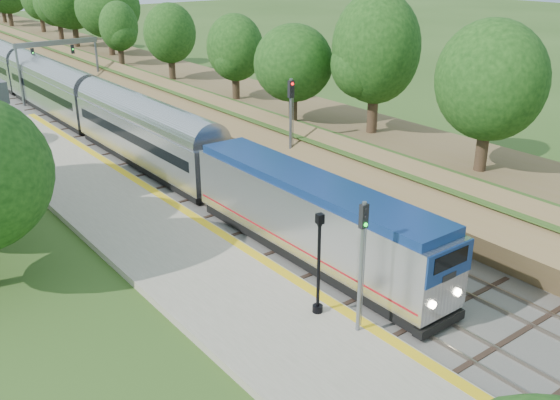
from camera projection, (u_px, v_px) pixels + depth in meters
ground at (529, 385)px, 22.70m from camera, size 320.00×320.00×0.00m
trackbed at (43, 93)px, 67.93m from camera, size 9.50×170.00×0.28m
platform at (185, 259)px, 31.47m from camera, size 6.40×68.00×0.38m
yellow_stripe at (232, 240)px, 33.00m from camera, size 0.55×68.00×0.01m
embankment at (114, 67)px, 71.93m from camera, size 10.64×170.00×11.70m
signal_gantry at (58, 54)px, 62.73m from camera, size 8.40×0.38×6.20m
trees_behind_platform at (23, 178)px, 29.90m from camera, size 7.82×53.32×7.21m
train at (24, 77)px, 65.48m from camera, size 2.80×112.53×4.12m
lamppost_far at (319, 270)px, 25.80m from camera, size 0.45×0.45×4.54m
signal_platform at (362, 254)px, 24.01m from camera, size 0.33×0.26×5.62m
signal_farside at (291, 120)px, 40.63m from camera, size 0.38×0.30×6.93m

